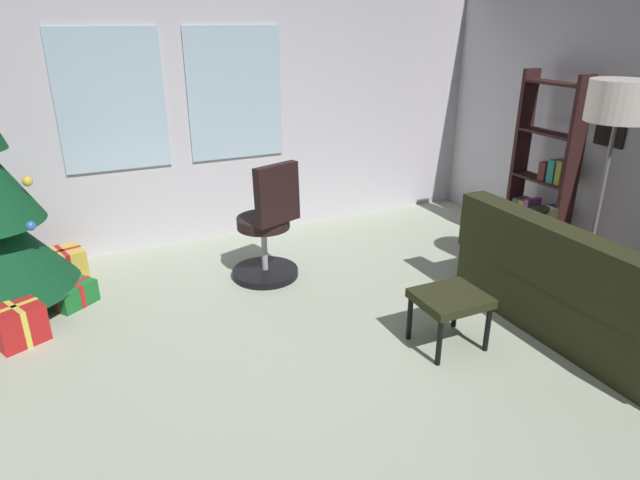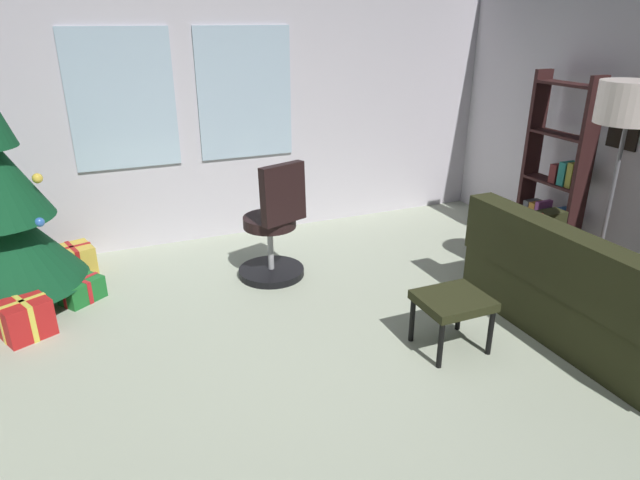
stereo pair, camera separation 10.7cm
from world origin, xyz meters
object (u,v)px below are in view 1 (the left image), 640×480
office_chair (268,234)px  gift_box_red (18,324)px  couch (622,299)px  floor_lamp (618,113)px  bookshelf (544,176)px  gift_box_green (74,295)px  gift_box_gold (64,265)px  footstool (450,302)px

office_chair → gift_box_red: bearing=-173.6°
couch → floor_lamp: size_ratio=1.15×
office_chair → bookshelf: bearing=-10.6°
couch → gift_box_red: size_ratio=4.89×
gift_box_green → couch: bearing=-30.8°
couch → office_chair: office_chair is taller
floor_lamp → gift_box_red: bearing=163.2°
gift_box_gold → floor_lamp: 4.42m
footstool → couch: bearing=-18.5°
bookshelf → footstool: bearing=-150.5°
gift_box_red → gift_box_green: size_ratio=1.07×
office_chair → bookshelf: bookshelf is taller
couch → footstool: 1.22m
footstool → floor_lamp: 1.75m
footstool → gift_box_red: bearing=154.4°
gift_box_gold → bookshelf: size_ratio=0.23×
footstool → gift_box_green: (-2.26, 1.66, -0.24)m
couch → gift_box_green: (-3.42, 2.04, -0.19)m
footstool → gift_box_red: size_ratio=1.13×
gift_box_red → gift_box_gold: 0.98m
gift_box_red → footstool: bearing=-25.6°
gift_box_green → office_chair: (1.53, -0.18, 0.31)m
bookshelf → floor_lamp: size_ratio=0.98×
footstool → gift_box_gold: 3.19m
office_chair → floor_lamp: size_ratio=0.60×
footstool → office_chair: (-0.74, 1.47, 0.07)m
gift_box_green → bookshelf: size_ratio=0.22×
gift_box_green → office_chair: 1.57m
bookshelf → gift_box_gold: bearing=163.8°
couch → footstool: (-1.16, 0.39, 0.05)m
couch → bookshelf: (0.61, 1.39, 0.44)m
couch → footstool: size_ratio=4.32×
couch → office_chair: 2.66m
footstool → office_chair: bearing=116.6°
gift_box_red → bookshelf: (4.40, -0.26, 0.59)m
bookshelf → floor_lamp: (-0.44, -0.94, 0.73)m
floor_lamp → gift_box_green: bearing=156.1°
footstool → gift_box_gold: footstool is taller
footstool → bookshelf: size_ratio=0.27×
bookshelf → gift_box_red: bearing=176.6°
floor_lamp → couch: bearing=-111.3°
bookshelf → office_chair: bearing=169.4°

